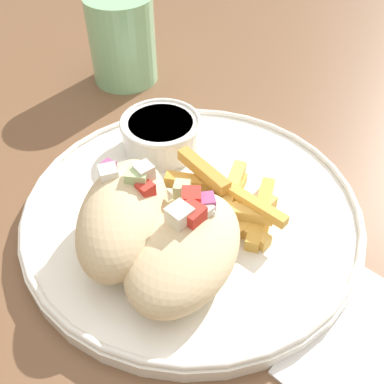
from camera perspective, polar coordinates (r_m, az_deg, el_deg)
The scene contains 8 objects.
table at distance 0.51m, azimuth 0.46°, elevation -3.39°, with size 1.55×1.55×0.75m.
napkin at distance 0.38m, azimuth 20.21°, elevation -17.26°, with size 0.14×0.08×0.00m.
plate at distance 0.42m, azimuth -0.00°, elevation -2.34°, with size 0.32×0.32×0.02m.
pita_sandwich_near at distance 0.36m, azimuth -0.99°, elevation -7.10°, with size 0.15×0.13×0.06m.
pita_sandwich_far at distance 0.38m, azimuth -8.67°, elevation -2.96°, with size 0.14×0.14×0.07m.
fries_pile at distance 0.41m, azimuth 5.21°, elevation -1.64°, with size 0.10×0.12×0.04m.
sauce_ramekin at distance 0.48m, azimuth -3.82°, elevation 7.64°, with size 0.09×0.09×0.04m.
water_glass at distance 0.62m, azimuth -8.79°, elevation 18.13°, with size 0.09×0.09×0.11m.
Camera 1 is at (-0.23, -0.25, 1.07)m, focal length 42.00 mm.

